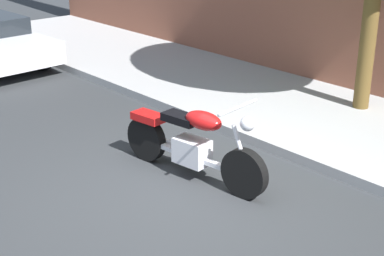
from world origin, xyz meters
TOP-DOWN VIEW (x-y plane):
  - ground_plane at (0.00, 0.00)m, footprint 60.00×60.00m
  - sidewalk at (0.00, 3.16)m, footprint 20.73×2.93m
  - motorcycle at (-0.31, 0.41)m, footprint 2.19×0.70m

SIDE VIEW (x-z plane):
  - ground_plane at x=0.00m, z-range 0.00..0.00m
  - sidewalk at x=0.00m, z-range 0.00..0.14m
  - motorcycle at x=-0.31m, z-range -0.10..1.00m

